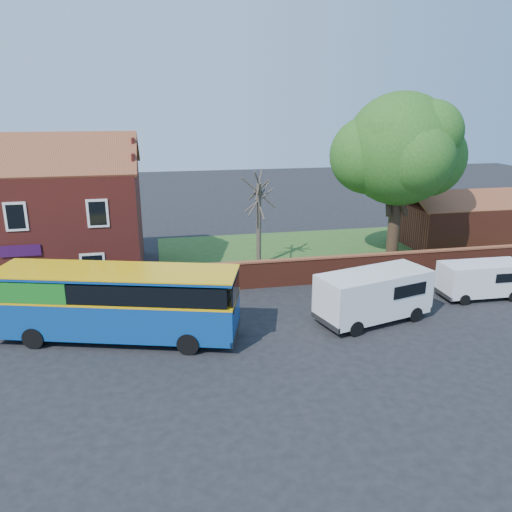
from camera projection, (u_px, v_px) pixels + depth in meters
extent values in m
plane|color=black|center=(164.00, 354.00, 20.98)|extent=(120.00, 120.00, 0.00)
cube|color=gray|center=(20.00, 312.00, 25.02)|extent=(18.00, 3.50, 0.12)
cube|color=slate|center=(11.00, 327.00, 23.37)|extent=(18.00, 0.15, 0.14)
cube|color=#426B28|center=(344.00, 251.00, 35.64)|extent=(26.00, 12.00, 0.04)
cube|color=maroon|center=(36.00, 225.00, 29.47)|extent=(12.00, 8.00, 6.50)
cube|color=brown|center=(18.00, 155.00, 26.35)|extent=(12.30, 4.08, 2.16)
cube|color=brown|center=(34.00, 148.00, 30.10)|extent=(12.30, 4.08, 2.16)
cube|color=black|center=(16.00, 217.00, 25.30)|extent=(1.10, 0.06, 1.50)
cube|color=#4C0F19|center=(25.00, 282.00, 26.30)|extent=(0.95, 0.04, 2.10)
cube|color=silver|center=(25.00, 281.00, 26.31)|extent=(1.20, 0.06, 2.30)
cube|color=#2F0C36|center=(20.00, 251.00, 25.80)|extent=(2.00, 0.06, 0.60)
cube|color=maroon|center=(381.00, 267.00, 29.81)|extent=(22.00, 0.30, 1.50)
cube|color=brown|center=(382.00, 254.00, 29.57)|extent=(22.00, 0.38, 0.10)
cube|color=maroon|center=(460.00, 225.00, 36.93)|extent=(8.00, 5.00, 3.00)
cube|color=brown|center=(473.00, 201.00, 35.16)|extent=(8.20, 2.56, 1.24)
cube|color=brown|center=(453.00, 194.00, 37.50)|extent=(8.20, 2.56, 1.24)
cube|color=navy|center=(119.00, 313.00, 22.07)|extent=(10.83, 5.46, 1.67)
cube|color=#ECAE0C|center=(117.00, 296.00, 21.83)|extent=(10.85, 5.48, 0.10)
cube|color=black|center=(116.00, 285.00, 21.68)|extent=(10.43, 5.36, 0.84)
cube|color=#1B7D20|center=(39.00, 283.00, 21.95)|extent=(4.18, 3.56, 0.89)
cube|color=navy|center=(115.00, 273.00, 21.52)|extent=(10.83, 5.46, 0.14)
cube|color=#ECAE0C|center=(115.00, 271.00, 21.49)|extent=(10.88, 5.51, 0.06)
cylinder|color=black|center=(34.00, 338.00, 21.37)|extent=(0.99, 0.53, 0.95)
cylinder|color=black|center=(60.00, 315.00, 23.72)|extent=(0.99, 0.53, 0.95)
cylinder|color=black|center=(188.00, 344.00, 20.85)|extent=(0.99, 0.53, 0.95)
cylinder|color=black|center=(199.00, 319.00, 23.20)|extent=(0.99, 0.53, 0.95)
cube|color=white|center=(373.00, 294.00, 23.87)|extent=(5.92, 3.58, 2.10)
cube|color=black|center=(414.00, 279.00, 24.84)|extent=(0.57, 1.84, 0.83)
cube|color=black|center=(415.00, 302.00, 25.31)|extent=(0.67, 2.17, 0.27)
cylinder|color=black|center=(356.00, 329.00, 22.51)|extent=(0.76, 0.40, 0.73)
cylinder|color=black|center=(329.00, 312.00, 24.30)|extent=(0.76, 0.40, 0.73)
cylinder|color=black|center=(415.00, 314.00, 24.03)|extent=(0.76, 0.40, 0.73)
cylinder|color=black|center=(386.00, 300.00, 25.82)|extent=(0.76, 0.40, 0.73)
cube|color=white|center=(481.00, 278.00, 26.82)|extent=(4.47, 1.88, 1.68)
cylinder|color=black|center=(464.00, 300.00, 26.04)|extent=(0.59, 0.23, 0.58)
cylinder|color=black|center=(447.00, 289.00, 27.59)|extent=(0.59, 0.23, 0.58)
cylinder|color=black|center=(494.00, 285.00, 28.07)|extent=(0.59, 0.23, 0.58)
cylinder|color=black|center=(394.00, 228.00, 32.80)|extent=(0.78, 0.78, 4.51)
sphere|color=#3A7E27|center=(400.00, 149.00, 31.31)|extent=(7.06, 7.06, 7.06)
sphere|color=#3A7E27|center=(426.00, 157.00, 32.24)|extent=(5.10, 5.10, 5.10)
sphere|color=#3A7E27|center=(368.00, 155.00, 31.62)|extent=(4.90, 4.90, 4.90)
cylinder|color=#4C4238|center=(259.00, 225.00, 31.80)|extent=(0.30, 0.30, 5.32)
cylinder|color=#4C4238|center=(259.00, 196.00, 31.24)|extent=(0.31, 2.59, 2.09)
cylinder|color=#4C4238|center=(259.00, 199.00, 31.30)|extent=(1.36, 1.92, 1.91)
cylinder|color=#4C4238|center=(259.00, 193.00, 31.18)|extent=(2.18, 1.00, 2.12)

